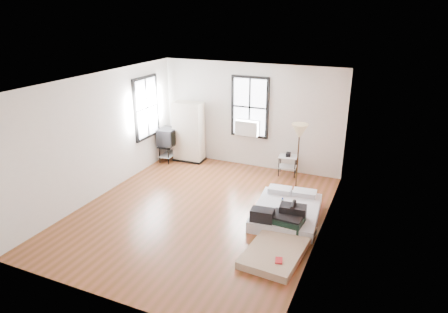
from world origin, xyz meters
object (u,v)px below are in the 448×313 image
at_px(mattress_bare, 281,240).
at_px(floor_lamp, 299,135).
at_px(wardrobe, 189,132).
at_px(side_table, 288,160).
at_px(tv_stand, 168,138).
at_px(mattress_main, 286,211).

relative_size(mattress_bare, floor_lamp, 1.06).
bearing_deg(floor_lamp, wardrobe, 164.08).
relative_size(wardrobe, side_table, 2.73).
xyz_separation_m(side_table, floor_lamp, (0.48, -1.02, 1.05)).
relative_size(side_table, floor_lamp, 0.36).
height_order(wardrobe, tv_stand, wardrobe).
bearing_deg(tv_stand, mattress_bare, -37.34).
distance_m(side_table, floor_lamp, 1.54).
height_order(mattress_main, side_table, side_table).
relative_size(wardrobe, floor_lamp, 0.99).
relative_size(mattress_main, side_table, 3.01).
bearing_deg(wardrobe, mattress_bare, -43.94).
relative_size(mattress_main, mattress_bare, 1.03).
distance_m(wardrobe, tv_stand, 0.60).
distance_m(mattress_bare, side_table, 3.39).
xyz_separation_m(wardrobe, floor_lamp, (3.34, -0.95, 0.62)).
height_order(mattress_bare, tv_stand, tv_stand).
bearing_deg(side_table, mattress_main, -75.42).
distance_m(wardrobe, side_table, 2.89).
distance_m(mattress_bare, floor_lamp, 2.65).
xyz_separation_m(mattress_main, wardrobe, (-3.44, 2.16, 0.69)).
bearing_deg(wardrobe, tv_stand, -156.97).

